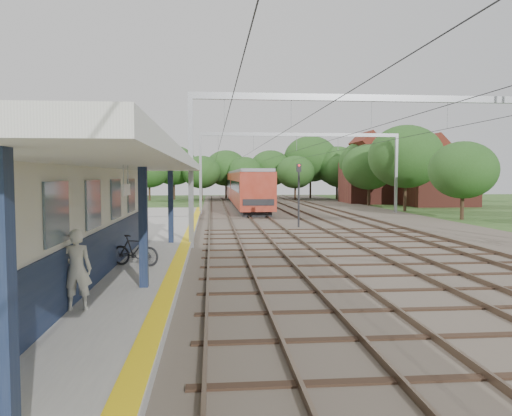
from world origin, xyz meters
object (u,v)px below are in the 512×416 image
person (76,269)px  bicycle (135,250)px  train (243,187)px  signal_post (299,189)px

person → bicycle: 5.44m
train → bicycle: bearing=-98.8°
bicycle → signal_post: bearing=-8.5°
person → bicycle: size_ratio=1.06×
bicycle → person: bearing=-164.0°
train → signal_post: (1.85, -25.22, 0.38)m
person → train: train is taller
train → signal_post: 25.29m
bicycle → train: size_ratio=0.05×
signal_post → bicycle: bearing=-123.4°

